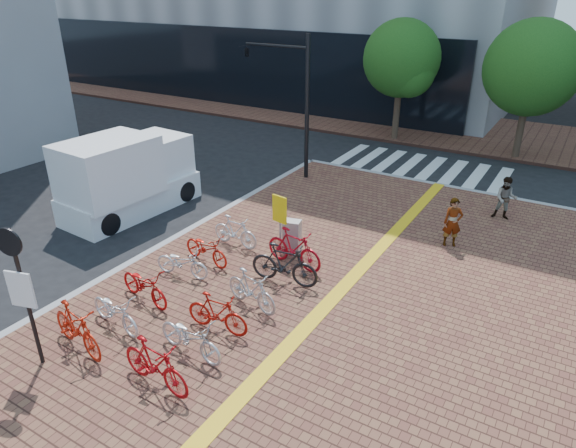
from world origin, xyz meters
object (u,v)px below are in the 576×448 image
Objects in this scene: bike_0 at (77,328)px; bike_10 at (284,264)px; bike_1 at (115,311)px; pedestrian_b at (506,198)px; bike_8 at (217,313)px; bike_6 at (155,365)px; yellow_sign at (280,215)px; bike_2 at (144,285)px; bike_9 at (251,290)px; bike_11 at (294,248)px; notice_sign at (20,282)px; pedestrian_a at (453,222)px; traffic_light_pole at (279,78)px; bike_3 at (182,262)px; bike_7 at (190,337)px; bike_4 at (206,248)px; bike_5 at (235,231)px; utility_box at (292,237)px; box_truck at (127,176)px.

bike_0 is 5.37m from bike_10.
bike_1 is 13.14m from pedestrian_b.
pedestrian_b is at bearing -28.89° from bike_8.
yellow_sign is at bearing 11.66° from bike_6.
bike_9 is (2.50, 1.19, 0.03)m from bike_2.
bike_11 is 7.12m from notice_sign.
traffic_light_pole reaches higher than pedestrian_a.
bike_11 is 1.00× the size of yellow_sign.
pedestrian_a is (5.75, 9.36, 0.21)m from bike_0.
yellow_sign is (1.65, 3.91, 0.85)m from bike_2.
bike_3 is 0.91× the size of bike_7.
bike_9 is 2.35m from bike_11.
bike_4 is 0.89× the size of yellow_sign.
bike_8 reaches higher than bike_3.
bike_11 is 1.22× the size of pedestrian_a.
notice_sign is at bearing 133.57° from bike_8.
bike_11 is (2.31, 1.13, 0.12)m from bike_4.
bike_11 is at bearing -27.51° from yellow_sign.
bike_0 is at bearing -178.69° from bike_5.
notice_sign is (-0.19, -4.37, 1.64)m from bike_3.
bike_0 is 1.71m from notice_sign.
bike_6 is at bearing 16.59° from notice_sign.
pedestrian_a is at bearing 37.26° from utility_box.
pedestrian_a reaches higher than bike_5.
notice_sign reaches higher than box_truck.
bike_1 is 2.43m from bike_8.
pedestrian_b is (6.70, 11.30, 0.30)m from bike_1.
notice_sign is (-6.11, -10.11, 1.28)m from pedestrian_a.
notice_sign is at bearing 168.01° from bike_3.
bike_1 is 0.90× the size of bike_10.
bike_2 is 3.26m from bike_6.
bike_10 is at bearing 7.28° from bike_9.
traffic_light_pole is at bearing 124.88° from utility_box.
utility_box reaches higher than bike_9.
utility_box is at bearing 43.02° from yellow_sign.
bike_10 is (2.46, -1.09, 0.10)m from bike_5.
bike_2 is 1.11× the size of bike_5.
pedestrian_a is (5.91, 5.74, 0.36)m from bike_3.
pedestrian_b is (4.42, 8.94, 0.25)m from bike_9.
pedestrian_b is (6.87, 7.72, 0.31)m from bike_4.
utility_box is at bearing -5.43° from bike_0.
bike_10 is at bearing 2.16° from bike_6.
bike_1 is 1.04× the size of bike_9.
bike_7 is 1.64× the size of utility_box.
traffic_light_pole is at bearing 21.12° from bike_1.
bike_8 is 0.85× the size of yellow_sign.
traffic_light_pole is at bearing 22.02° from bike_2.
bike_6 is 4.73m from bike_10.
bike_5 is at bearing 86.79° from notice_sign.
bike_7 is (-0.05, 1.12, -0.08)m from bike_6.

